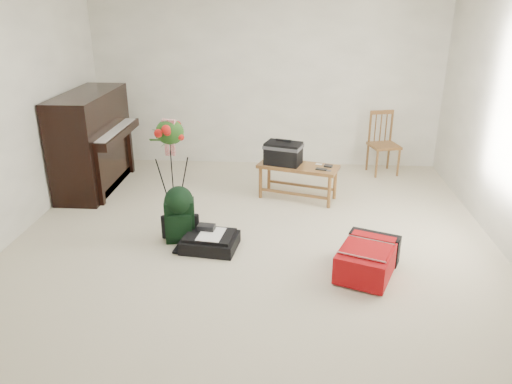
# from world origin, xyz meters

# --- Properties ---
(floor) EXTENTS (5.00, 5.50, 0.01)m
(floor) POSITION_xyz_m (0.00, 0.00, 0.00)
(floor) COLOR beige
(floor) RESTS_ON ground
(wall_back) EXTENTS (5.00, 0.04, 2.50)m
(wall_back) POSITION_xyz_m (0.00, 2.75, 1.25)
(wall_back) COLOR white
(wall_back) RESTS_ON floor
(piano) EXTENTS (0.71, 1.50, 1.25)m
(piano) POSITION_xyz_m (-2.19, 1.60, 0.60)
(piano) COLOR black
(piano) RESTS_ON floor
(bench) EXTENTS (1.04, 0.66, 0.75)m
(bench) POSITION_xyz_m (0.34, 1.36, 0.53)
(bench) COLOR brown
(bench) RESTS_ON floor
(dining_chair) EXTENTS (0.46, 0.46, 0.88)m
(dining_chair) POSITION_xyz_m (1.69, 2.43, 0.43)
(dining_chair) COLOR brown
(dining_chair) RESTS_ON floor
(red_suitcase) EXTENTS (0.67, 0.81, 0.29)m
(red_suitcase) POSITION_xyz_m (1.09, -0.36, 0.15)
(red_suitcase) COLOR #A10E06
(red_suitcase) RESTS_ON floor
(black_duffel) EXTENTS (0.59, 0.50, 0.23)m
(black_duffel) POSITION_xyz_m (-0.42, -0.02, 0.08)
(black_duffel) COLOR black
(black_duffel) RESTS_ON floor
(green_backpack) EXTENTS (0.33, 0.30, 0.60)m
(green_backpack) POSITION_xyz_m (-0.75, 0.13, 0.33)
(green_backpack) COLOR black
(green_backpack) RESTS_ON floor
(flower_stand) EXTENTS (0.47, 0.47, 1.23)m
(flower_stand) POSITION_xyz_m (-0.90, 0.53, 0.60)
(flower_stand) COLOR black
(flower_stand) RESTS_ON floor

